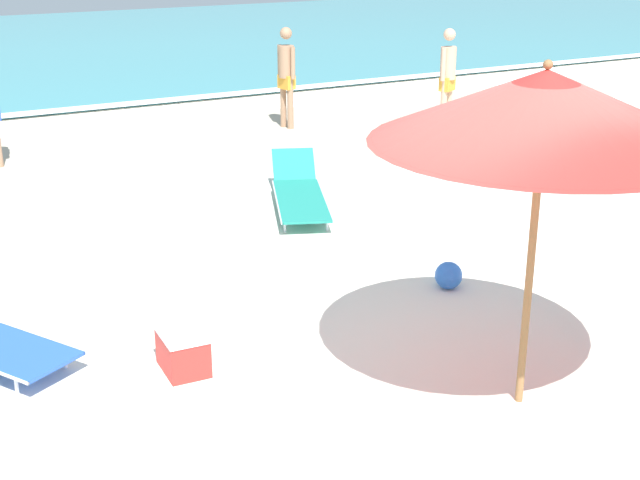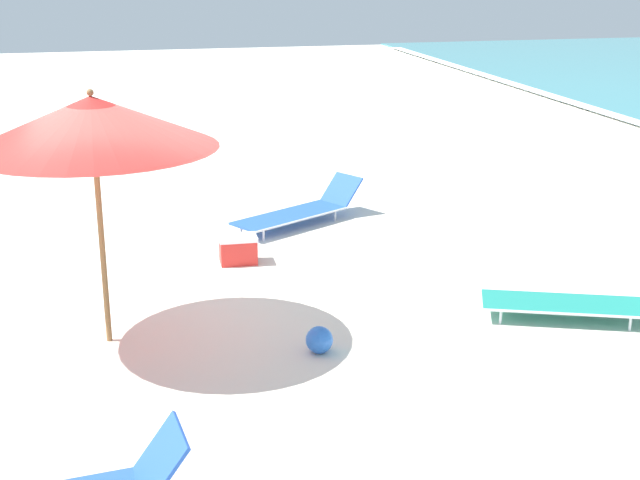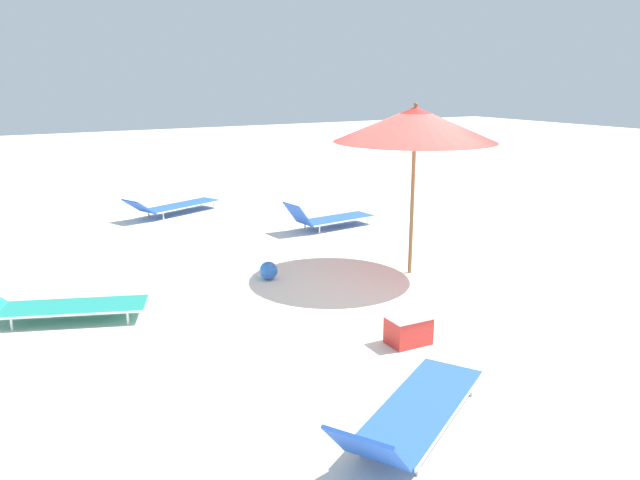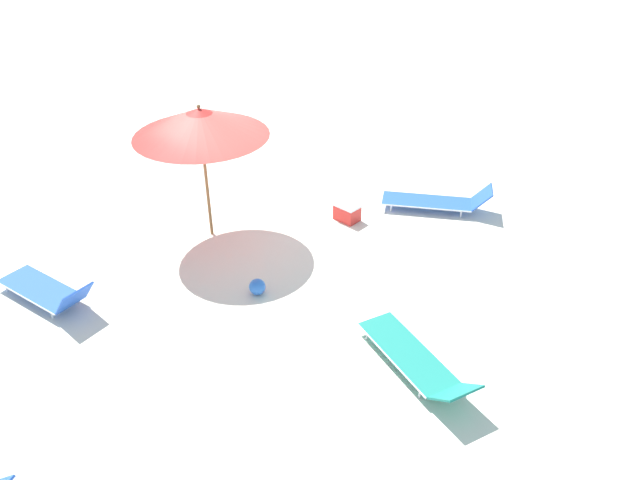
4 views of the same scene
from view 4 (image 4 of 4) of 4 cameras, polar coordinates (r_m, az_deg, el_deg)
name	(u,v)px [view 4 (image 4 of 4)]	position (r m, az deg, el deg)	size (l,w,h in m)	color
ground_plane	(247,238)	(12.44, -6.67, 0.15)	(60.00, 60.00, 0.16)	silver
beach_umbrella	(200,122)	(11.53, -10.90, 10.51)	(2.48, 2.48, 2.66)	olive
sun_lounger_under_umbrella	(416,360)	(9.26, 8.77, -10.77)	(1.37, 2.29, 0.52)	#1E8475
sun_lounger_near_water_left	(48,291)	(11.36, -23.63, -4.28)	(0.80, 2.02, 0.62)	blue
sun_lounger_near_water_right	(437,201)	(13.34, 10.69, 3.56)	(1.65, 2.23, 0.59)	blue
beach_ball	(257,287)	(10.69, -5.75, -4.28)	(0.28, 0.28, 0.28)	blue
cooler_box	(347,212)	(12.75, 2.49, 2.59)	(0.37, 0.51, 0.37)	red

